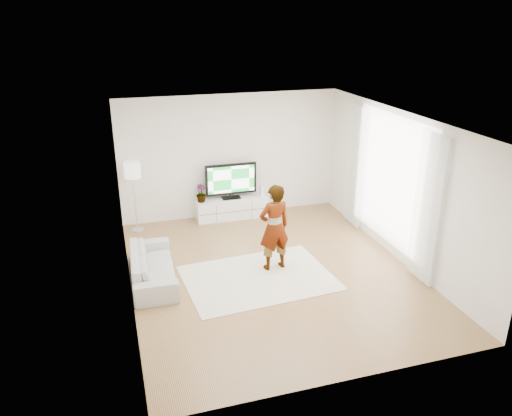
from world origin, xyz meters
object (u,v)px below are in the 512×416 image
object	(u,v)px
media_console	(232,208)
television	(231,180)
rug	(258,278)
player	(274,227)
floor_lamp	(132,173)
sofa	(153,266)

from	to	relation	value
media_console	television	size ratio (longest dim) A/B	1.40
rug	player	bearing A→B (deg)	36.14
television	floor_lamp	distance (m)	2.19
floor_lamp	media_console	bearing A→B (deg)	2.84
television	floor_lamp	xyz separation A→B (m)	(-2.15, -0.13, 0.40)
player	television	bearing A→B (deg)	-95.33
rug	player	xyz separation A→B (m)	(0.39, 0.28, 0.82)
television	sofa	size ratio (longest dim) A/B	0.63
media_console	player	distance (m)	2.68
rug	sofa	xyz separation A→B (m)	(-1.80, 0.50, 0.27)
sofa	floor_lamp	size ratio (longest dim) A/B	1.21
player	sofa	size ratio (longest dim) A/B	0.87
player	sofa	distance (m)	2.26
television	rug	world-z (taller)	television
player	floor_lamp	world-z (taller)	player
media_console	rug	distance (m)	2.91
sofa	floor_lamp	distance (m)	2.51
media_console	sofa	xyz separation A→B (m)	(-2.05, -2.39, 0.04)
player	floor_lamp	bearing A→B (deg)	-55.89
floor_lamp	rug	bearing A→B (deg)	-55.70
rug	sofa	bearing A→B (deg)	164.49
player	floor_lamp	xyz separation A→B (m)	(-2.29, 2.50, 0.48)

